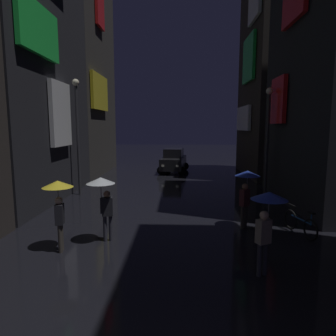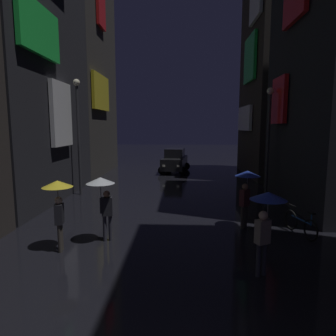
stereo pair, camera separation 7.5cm
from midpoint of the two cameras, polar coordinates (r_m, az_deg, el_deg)
The scene contains 11 objects.
building_left_mid at distance 17.30m, azimuth -26.62°, elevation 20.22°, with size 4.25×8.98×15.25m.
building_left_far at distance 26.50m, azimuth -17.07°, elevation 27.64°, with size 4.25×8.44×25.57m.
building_right_far at distance 24.47m, azimuth 20.12°, elevation 17.27°, with size 4.25×7.39×15.74m.
pedestrian_far_right_blue at distance 7.81m, azimuth 18.49°, elevation -7.63°, with size 0.90×0.90×2.12m.
pedestrian_midstreet_left_yellow at distance 9.46m, azimuth -20.00°, elevation -5.00°, with size 0.90×0.90×2.12m.
pedestrian_foreground_left_blue at distance 11.23m, azimuth 14.93°, elevation -2.80°, with size 0.90×0.90×2.12m.
pedestrian_foreground_right_clear at distance 9.75m, azimuth -12.13°, elevation -4.32°, with size 0.90×0.90×2.12m.
bicycle_parked_at_storefront at distance 11.41m, azimuth 24.10°, elevation -9.70°, with size 0.48×1.78×0.96m.
car_distant at distance 24.41m, azimuth 1.38°, elevation 1.38°, with size 2.57×4.29×1.92m.
streetlamp_left_far at distance 16.76m, azimuth -16.62°, elevation 7.90°, with size 0.36×0.36×6.16m.
streetlamp_right_far at distance 16.43m, azimuth 18.74°, elevation 6.90°, with size 0.36×0.36×5.67m.
Camera 2 is at (0.49, -1.38, 3.71)m, focal length 32.00 mm.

